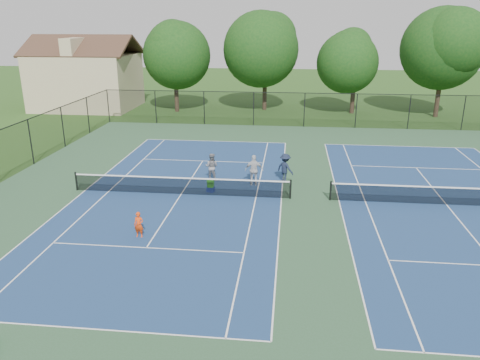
# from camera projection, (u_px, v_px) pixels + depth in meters

# --- Properties ---
(ground) EXTENTS (140.00, 140.00, 0.00)m
(ground) POSITION_uv_depth(u_px,v_px,m) (310.00, 199.00, 24.89)
(ground) COLOR #234716
(ground) RESTS_ON ground
(court_pad) EXTENTS (36.00, 36.00, 0.01)m
(court_pad) POSITION_uv_depth(u_px,v_px,m) (310.00, 199.00, 24.89)
(court_pad) COLOR #2C4E2E
(court_pad) RESTS_ON ground
(tennis_court_left) EXTENTS (12.00, 23.83, 1.07)m
(tennis_court_left) POSITION_uv_depth(u_px,v_px,m) (181.00, 193.00, 25.58)
(tennis_court_left) COLOR navy
(tennis_court_left) RESTS_ON ground
(tennis_court_right) EXTENTS (12.00, 23.83, 1.07)m
(tennis_court_right) POSITION_uv_depth(u_px,v_px,m) (447.00, 203.00, 24.14)
(tennis_court_right) COLOR navy
(tennis_court_right) RESTS_ON ground
(perimeter_fence) EXTENTS (36.08, 36.08, 3.02)m
(perimeter_fence) POSITION_uv_depth(u_px,v_px,m) (311.00, 171.00, 24.37)
(perimeter_fence) COLOR black
(perimeter_fence) RESTS_ON ground
(tree_back_a) EXTENTS (6.80, 6.80, 9.15)m
(tree_back_a) POSITION_uv_depth(u_px,v_px,m) (175.00, 52.00, 46.84)
(tree_back_a) COLOR #2D2116
(tree_back_a) RESTS_ON ground
(tree_back_b) EXTENTS (7.60, 7.60, 10.03)m
(tree_back_b) POSITION_uv_depth(u_px,v_px,m) (265.00, 45.00, 47.60)
(tree_back_b) COLOR #2D2116
(tree_back_b) RESTS_ON ground
(tree_back_c) EXTENTS (6.00, 6.00, 8.40)m
(tree_back_c) POSITION_uv_depth(u_px,v_px,m) (356.00, 58.00, 46.10)
(tree_back_c) COLOR #2D2116
(tree_back_c) RESTS_ON ground
(tree_back_d) EXTENTS (7.80, 7.80, 10.37)m
(tree_back_d) POSITION_uv_depth(u_px,v_px,m) (445.00, 45.00, 43.89)
(tree_back_d) COLOR #2D2116
(tree_back_d) RESTS_ON ground
(clapboard_house) EXTENTS (10.80, 8.10, 7.65)m
(clapboard_house) POSITION_uv_depth(u_px,v_px,m) (86.00, 79.00, 49.77)
(clapboard_house) COLOR tan
(clapboard_house) RESTS_ON ground
(child_player) EXTENTS (0.44, 0.30, 1.16)m
(child_player) POSITION_uv_depth(u_px,v_px,m) (139.00, 225.00, 20.43)
(child_player) COLOR #F34210
(child_player) RESTS_ON ground
(instructor) EXTENTS (0.89, 0.75, 1.64)m
(instructor) POSITION_uv_depth(u_px,v_px,m) (212.00, 167.00, 27.68)
(instructor) COLOR gray
(instructor) RESTS_ON ground
(bystander_a) EXTENTS (1.08, 0.52, 1.80)m
(bystander_a) POSITION_uv_depth(u_px,v_px,m) (254.00, 170.00, 26.77)
(bystander_a) COLOR silver
(bystander_a) RESTS_ON ground
(bystander_b) EXTENTS (1.27, 1.20, 1.72)m
(bystander_b) POSITION_uv_depth(u_px,v_px,m) (285.00, 168.00, 27.30)
(bystander_b) COLOR #182034
(bystander_b) RESTS_ON ground
(ball_crate) EXTENTS (0.45, 0.41, 0.29)m
(ball_crate) POSITION_uv_depth(u_px,v_px,m) (211.00, 189.00, 25.95)
(ball_crate) COLOR navy
(ball_crate) RESTS_ON ground
(ball_hopper) EXTENTS (0.37, 0.32, 0.43)m
(ball_hopper) POSITION_uv_depth(u_px,v_px,m) (211.00, 183.00, 25.83)
(ball_hopper) COLOR green
(ball_hopper) RESTS_ON ball_crate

